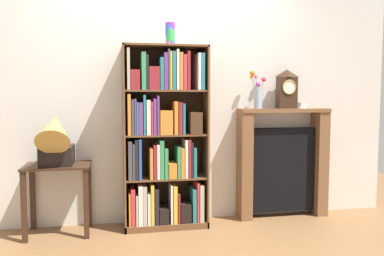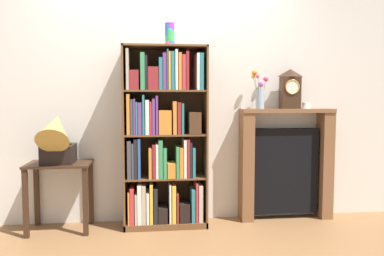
{
  "view_description": "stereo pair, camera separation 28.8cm",
  "coord_description": "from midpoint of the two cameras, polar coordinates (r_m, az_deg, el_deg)",
  "views": [
    {
      "loc": [
        -0.45,
        -3.67,
        1.27
      ],
      "look_at": [
        0.26,
        0.06,
        0.97
      ],
      "focal_mm": 36.4,
      "sensor_mm": 36.0,
      "label": 1
    },
    {
      "loc": [
        -0.17,
        -3.72,
        1.27
      ],
      "look_at": [
        0.26,
        0.06,
        0.97
      ],
      "focal_mm": 36.4,
      "sensor_mm": 36.0,
      "label": 2
    }
  ],
  "objects": [
    {
      "name": "ground_plane",
      "position": [
        3.92,
        -5.92,
        -14.49
      ],
      "size": [
        7.67,
        6.4,
        0.02
      ],
      "primitive_type": "cube",
      "color": "brown"
    },
    {
      "name": "wall_back",
      "position": [
        4.0,
        -4.61,
        5.0
      ],
      "size": [
        4.67,
        0.08,
        2.6
      ],
      "primitive_type": "cube",
      "color": "silver",
      "rests_on": "ground"
    },
    {
      "name": "bookshelf",
      "position": [
        3.78,
        -6.43,
        -2.22
      ],
      "size": [
        0.8,
        0.35,
        1.75
      ],
      "color": "brown",
      "rests_on": "ground"
    },
    {
      "name": "cup_stack",
      "position": [
        3.78,
        -5.45,
        13.54
      ],
      "size": [
        0.09,
        0.09,
        0.21
      ],
      "color": "pink",
      "rests_on": "bookshelf"
    },
    {
      "name": "side_table_left",
      "position": [
        3.87,
        -21.1,
        -7.43
      ],
      "size": [
        0.59,
        0.42,
        0.65
      ],
      "color": "#382316",
      "rests_on": "ground"
    },
    {
      "name": "gramophone",
      "position": [
        3.73,
        -21.49,
        -1.46
      ],
      "size": [
        0.3,
        0.5,
        0.56
      ],
      "color": "black",
      "rests_on": "side_table_left"
    },
    {
      "name": "fireplace_mantel",
      "position": [
        4.21,
        11.18,
        -5.16
      ],
      "size": [
        0.96,
        0.22,
        1.15
      ],
      "color": "brown",
      "rests_on": "ground"
    },
    {
      "name": "mantel_clock",
      "position": [
        4.14,
        11.8,
        5.62
      ],
      "size": [
        0.2,
        0.12,
        0.4
      ],
      "color": "#382316",
      "rests_on": "fireplace_mantel"
    },
    {
      "name": "flower_vase",
      "position": [
        4.04,
        7.59,
        5.08
      ],
      "size": [
        0.16,
        0.16,
        0.39
      ],
      "color": "#99B2D1",
      "rests_on": "fireplace_mantel"
    },
    {
      "name": "teacup_with_saucer",
      "position": [
        4.21,
        13.85,
        3.19
      ],
      "size": [
        0.12,
        0.11,
        0.06
      ],
      "color": "white",
      "rests_on": "fireplace_mantel"
    }
  ]
}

